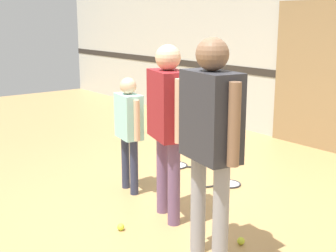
% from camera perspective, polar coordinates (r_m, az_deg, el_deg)
% --- Properties ---
extents(ground_plane, '(16.00, 16.00, 0.00)m').
position_cam_1_polar(ground_plane, '(4.73, -0.45, -10.61)').
color(ground_plane, tan).
extents(person_instructor, '(0.61, 0.38, 1.67)m').
position_cam_1_polar(person_instructor, '(4.32, -0.00, 1.47)').
color(person_instructor, '#6B4C70').
rests_on(person_instructor, ground_plane).
extents(person_student_left, '(0.48, 0.25, 1.28)m').
position_cam_1_polar(person_student_left, '(5.09, -4.80, 0.46)').
color(person_student_left, '#2D334C').
rests_on(person_student_left, ground_plane).
extents(person_student_right, '(0.66, 0.35, 1.77)m').
position_cam_1_polar(person_student_right, '(3.54, 5.23, -0.20)').
color(person_student_right, gray).
rests_on(person_student_right, ground_plane).
extents(racket_spare_on_floor, '(0.34, 0.52, 0.03)m').
position_cam_1_polar(racket_spare_on_floor, '(5.52, 7.27, -7.04)').
color(racket_spare_on_floor, '#28282D').
rests_on(racket_spare_on_floor, ground_plane).
extents(racket_second_spare, '(0.52, 0.43, 0.03)m').
position_cam_1_polar(racket_second_spare, '(6.14, 1.06, -4.83)').
color(racket_second_spare, '#28282D').
rests_on(racket_second_spare, ground_plane).
extents(tennis_ball_near_instructor, '(0.07, 0.07, 0.07)m').
position_cam_1_polar(tennis_ball_near_instructor, '(4.39, -5.78, -12.15)').
color(tennis_ball_near_instructor, '#CCE038').
rests_on(tennis_ball_near_instructor, ground_plane).
extents(tennis_ball_by_spare_racket, '(0.07, 0.07, 0.07)m').
position_cam_1_polar(tennis_ball_by_spare_racket, '(5.56, 5.87, -6.61)').
color(tennis_ball_by_spare_racket, '#CCE038').
rests_on(tennis_ball_by_spare_racket, ground_plane).
extents(tennis_ball_stray_right, '(0.07, 0.07, 0.07)m').
position_cam_1_polar(tennis_ball_stray_right, '(4.17, 8.88, -13.68)').
color(tennis_ball_stray_right, '#CCE038').
rests_on(tennis_ball_stray_right, ground_plane).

